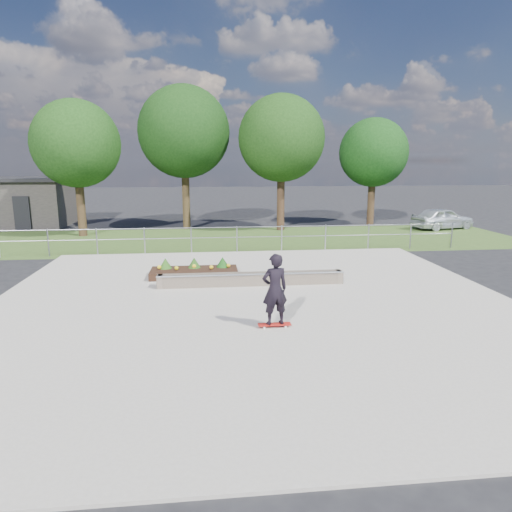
{
  "coord_description": "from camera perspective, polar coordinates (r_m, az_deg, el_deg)",
  "views": [
    {
      "loc": [
        -1.29,
        -12.31,
        4.01
      ],
      "look_at": [
        0.2,
        1.5,
        1.1
      ],
      "focal_mm": 32.0,
      "sensor_mm": 36.0,
      "label": 1
    }
  ],
  "objects": [
    {
      "name": "tree_mid_right",
      "position": [
        26.69,
        3.2,
        14.44
      ],
      "size": [
        4.9,
        4.9,
        7.7
      ],
      "color": "#301D13",
      "rests_on": "ground"
    },
    {
      "name": "ground",
      "position": [
        13.01,
        -0.17,
        -6.12
      ],
      "size": [
        120.0,
        120.0,
        0.0
      ],
      "primitive_type": "plane",
      "color": "black",
      "rests_on": "ground"
    },
    {
      "name": "planter_bed",
      "position": [
        16.07,
        -7.73,
        -1.83
      ],
      "size": [
        3.0,
        1.2,
        0.61
      ],
      "color": "black",
      "rests_on": "concrete_slab"
    },
    {
      "name": "tree_far_left",
      "position": [
        26.2,
        -21.57,
        12.88
      ],
      "size": [
        4.55,
        4.55,
        7.15
      ],
      "color": "#312013",
      "rests_on": "ground"
    },
    {
      "name": "grind_ledge",
      "position": [
        14.75,
        -0.59,
        -2.88
      ],
      "size": [
        6.0,
        0.44,
        0.43
      ],
      "color": "brown",
      "rests_on": "concrete_slab"
    },
    {
      "name": "fence",
      "position": [
        20.12,
        -2.41,
        2.55
      ],
      "size": [
        20.06,
        0.06,
        1.2
      ],
      "color": "#999BA1",
      "rests_on": "ground"
    },
    {
      "name": "tree_mid_left",
      "position": [
        27.39,
        -8.99,
        15.04
      ],
      "size": [
        5.25,
        5.25,
        8.25
      ],
      "color": "#302213",
      "rests_on": "ground"
    },
    {
      "name": "building",
      "position": [
        32.96,
        -28.99,
        6.02
      ],
      "size": [
        8.4,
        5.4,
        3.0
      ],
      "color": "#302D2A",
      "rests_on": "ground"
    },
    {
      "name": "tree_far_right",
      "position": [
        29.66,
        14.48,
        12.37
      ],
      "size": [
        4.2,
        4.2,
        6.6
      ],
      "color": "black",
      "rests_on": "ground"
    },
    {
      "name": "grass_verge",
      "position": [
        23.69,
        -2.95,
        2.1
      ],
      "size": [
        30.0,
        8.0,
        0.02
      ],
      "primitive_type": "cube",
      "color": "#334C1E",
      "rests_on": "ground"
    },
    {
      "name": "concrete_slab",
      "position": [
        13.01,
        -0.17,
        -5.99
      ],
      "size": [
        15.0,
        15.0,
        0.06
      ],
      "primitive_type": "cube",
      "color": "#A0998E",
      "rests_on": "ground"
    },
    {
      "name": "skateboarder",
      "position": [
        10.89,
        2.36,
        -4.22
      ],
      "size": [
        0.8,
        0.54,
        1.82
      ],
      "color": "white",
      "rests_on": "concrete_slab"
    },
    {
      "name": "parked_car",
      "position": [
        29.38,
        22.27,
        4.38
      ],
      "size": [
        4.07,
        2.45,
        1.3
      ],
      "primitive_type": "imported",
      "rotation": [
        0.0,
        0.0,
        1.83
      ],
      "color": "silver",
      "rests_on": "ground"
    }
  ]
}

